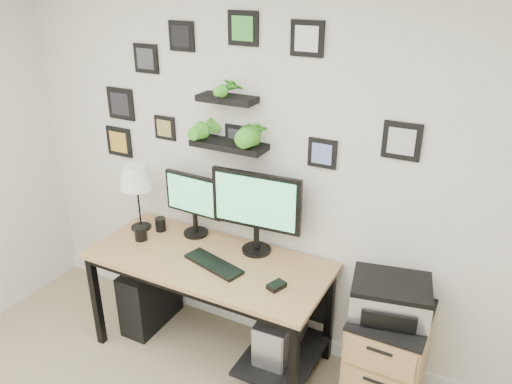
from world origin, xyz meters
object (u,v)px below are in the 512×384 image
Objects in this scene: monitor_right at (256,206)px; pc_tower_grey at (281,341)px; printer at (390,297)px; mug at (141,233)px; monitor_left at (194,200)px; file_cabinet at (386,359)px; pc_tower_black at (151,295)px; table_lamp at (136,179)px; desk at (216,273)px.

pc_tower_grey is (0.28, -0.18, -0.85)m from monitor_right.
mug is at bearing -176.54° from printer.
pc_tower_grey is 0.99× the size of printer.
monitor_left is 0.44m from mug.
pc_tower_black is at bearing -178.61° from file_cabinet.
table_lamp is at bearing -174.32° from monitor_right.
table_lamp reaches higher than file_cabinet.
pc_tower_black is 1.76m from file_cabinet.
mug is at bearing -50.47° from table_lamp.
table_lamp reaches higher than pc_tower_black.
printer is at bearing 1.52° from pc_tower_black.
mug is at bearing -176.47° from desk.
mug is 0.20× the size of pc_tower_black.
monitor_right reaches higher than desk.
monitor_left is 0.44m from table_lamp.
printer is at bearing -5.35° from monitor_left.
pc_tower_black is at bearing 108.34° from mug.
monitor_left is 0.94× the size of pc_tower_black.
monitor_right reaches higher than file_cabinet.
monitor_left is at bearing 38.80° from mug.
mug is (-0.58, -0.04, 0.17)m from desk.
pc_tower_grey is 0.73× the size of file_cabinet.
monitor_left is 0.93× the size of printer.
mug is 0.20× the size of pc_tower_grey.
desk is 0.53m from monitor_left.
pc_tower_black is (-0.80, -0.17, -0.84)m from monitor_right.
monitor_right is 0.87m from mug.
mug is (0.11, -0.14, -0.34)m from table_lamp.
printer is (1.42, -0.13, -0.25)m from monitor_left.
table_lamp is at bearing 178.98° from printer.
file_cabinet is at bearing 3.89° from pc_tower_grey.
printer is (1.82, -0.03, -0.37)m from table_lamp.
table_lamp is at bearing 175.72° from pc_tower_grey.
file_cabinet is at bearing -1.30° from table_lamp.
monitor_left is 0.75× the size of monitor_right.
monitor_right reaches higher than mug.
pc_tower_black is 1.08m from pc_tower_grey.
table_lamp is at bearing 138.23° from pc_tower_black.
pc_tower_black is 0.99× the size of printer.
printer is (-0.03, 0.01, 0.44)m from file_cabinet.
printer reaches higher than pc_tower_black.
mug reaches higher than pc_tower_grey.
printer reaches higher than pc_tower_grey.
table_lamp reaches higher than printer.
monitor_right is 0.91× the size of file_cabinet.
monitor_right is at bearing 172.17° from file_cabinet.
desk reaches higher than pc_tower_black.
monitor_right reaches higher than pc_tower_black.
monitor_right is 1.26× the size of table_lamp.
mug is at bearing -141.20° from monitor_left.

